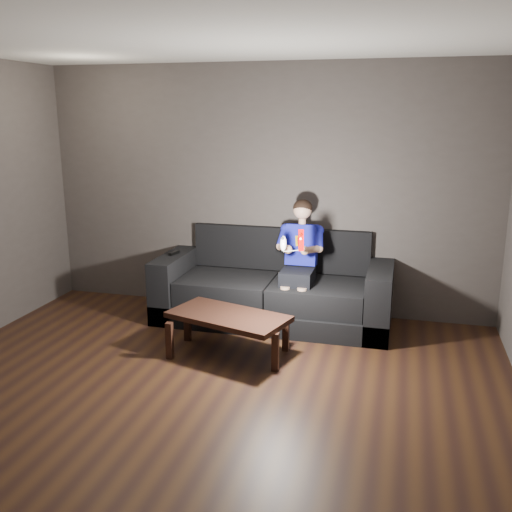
# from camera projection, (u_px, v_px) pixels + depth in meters

# --- Properties ---
(floor) EXTENTS (5.00, 5.00, 0.00)m
(floor) POSITION_uv_depth(u_px,v_px,m) (184.00, 415.00, 4.23)
(floor) COLOR black
(floor) RESTS_ON ground
(back_wall) EXTENTS (5.00, 0.04, 2.70)m
(back_wall) POSITION_uv_depth(u_px,v_px,m) (265.00, 190.00, 6.24)
(back_wall) COLOR #413B39
(back_wall) RESTS_ON ground
(ceiling) EXTENTS (5.00, 5.00, 0.02)m
(ceiling) POSITION_uv_depth(u_px,v_px,m) (170.00, 27.00, 3.56)
(ceiling) COLOR silver
(ceiling) RESTS_ON back_wall
(sofa) EXTENTS (2.46, 1.06, 0.95)m
(sofa) POSITION_uv_depth(u_px,v_px,m) (274.00, 291.00, 6.13)
(sofa) COLOR black
(sofa) RESTS_ON floor
(child) EXTENTS (0.48, 0.59, 1.18)m
(child) POSITION_uv_depth(u_px,v_px,m) (300.00, 251.00, 5.88)
(child) COLOR black
(child) RESTS_ON sofa
(wii_remote_red) EXTENTS (0.07, 0.09, 0.21)m
(wii_remote_red) POSITION_uv_depth(u_px,v_px,m) (301.00, 240.00, 5.37)
(wii_remote_red) COLOR #C50000
(wii_remote_red) RESTS_ON child
(nunchuk_white) EXTENTS (0.08, 0.10, 0.16)m
(nunchuk_white) POSITION_uv_depth(u_px,v_px,m) (283.00, 243.00, 5.43)
(nunchuk_white) COLOR white
(nunchuk_white) RESTS_ON child
(wii_remote_black) EXTENTS (0.07, 0.16, 0.03)m
(wii_remote_black) POSITION_uv_depth(u_px,v_px,m) (174.00, 253.00, 6.23)
(wii_remote_black) COLOR black
(wii_remote_black) RESTS_ON sofa
(coffee_table) EXTENTS (1.19, 0.83, 0.39)m
(coffee_table) POSITION_uv_depth(u_px,v_px,m) (228.00, 320.00, 5.21)
(coffee_table) COLOR black
(coffee_table) RESTS_ON floor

